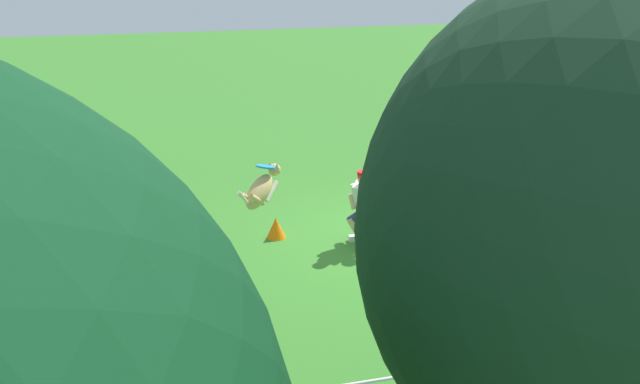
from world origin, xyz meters
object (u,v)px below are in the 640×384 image
(frisbee_flying, at_px, (266,167))
(training_cone, at_px, (276,228))
(person, at_px, (365,204))
(dog, at_px, (261,189))
(frisbee_held, at_px, (370,218))

(frisbee_flying, height_order, training_cone, frisbee_flying)
(person, distance_m, frisbee_flying, 2.78)
(dog, xyz_separation_m, training_cone, (-0.58, -2.22, -1.55))
(person, distance_m, frisbee_held, 0.40)
(dog, height_order, frisbee_held, dog)
(frisbee_flying, bearing_deg, frisbee_held, -148.44)
(frisbee_flying, relative_size, frisbee_held, 1.01)
(dog, xyz_separation_m, frisbee_flying, (-0.09, -0.12, 0.27))
(frisbee_held, relative_size, training_cone, 0.70)
(person, relative_size, dog, 1.62)
(dog, bearing_deg, training_cone, 27.04)
(person, relative_size, frisbee_flying, 4.97)
(frisbee_flying, bearing_deg, training_cone, -103.26)
(frisbee_flying, xyz_separation_m, training_cone, (-0.50, -2.10, -1.82))
(dog, relative_size, training_cone, 2.18)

